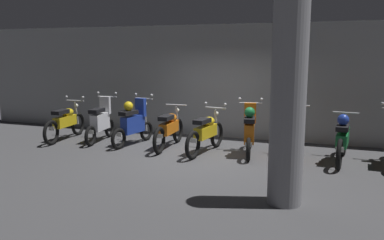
# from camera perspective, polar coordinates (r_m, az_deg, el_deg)

# --- Properties ---
(ground_plane) EXTENTS (80.00, 80.00, 0.00)m
(ground_plane) POSITION_cam_1_polar(r_m,az_deg,el_deg) (8.97, 1.02, -5.49)
(ground_plane) COLOR #424244
(back_wall) EXTENTS (16.08, 0.30, 3.12)m
(back_wall) POSITION_cam_1_polar(r_m,az_deg,el_deg) (11.10, 5.12, 5.57)
(back_wall) COLOR gray
(back_wall) RESTS_ON ground
(motorbike_slot_0) EXTENTS (0.59, 1.95, 1.15)m
(motorbike_slot_0) POSITION_cam_1_polar(r_m,az_deg,el_deg) (11.29, -17.79, -0.25)
(motorbike_slot_0) COLOR black
(motorbike_slot_0) RESTS_ON ground
(motorbike_slot_1) EXTENTS (0.59, 1.68, 1.29)m
(motorbike_slot_1) POSITION_cam_1_polar(r_m,az_deg,el_deg) (10.84, -13.04, -0.24)
(motorbike_slot_1) COLOR black
(motorbike_slot_1) RESTS_ON ground
(motorbike_slot_2) EXTENTS (0.58, 1.67, 1.29)m
(motorbike_slot_2) POSITION_cam_1_polar(r_m,az_deg,el_deg) (10.27, -8.45, -0.41)
(motorbike_slot_2) COLOR black
(motorbike_slot_2) RESTS_ON ground
(motorbike_slot_3) EXTENTS (0.56, 1.95, 1.03)m
(motorbike_slot_3) POSITION_cam_1_polar(r_m,az_deg,el_deg) (9.85, -3.29, -1.22)
(motorbike_slot_3) COLOR black
(motorbike_slot_3) RESTS_ON ground
(motorbike_slot_4) EXTENTS (0.58, 1.94, 1.15)m
(motorbike_slot_4) POSITION_cam_1_polar(r_m,az_deg,el_deg) (9.34, 2.04, -1.79)
(motorbike_slot_4) COLOR black
(motorbike_slot_4) RESTS_ON ground
(motorbike_slot_5) EXTENTS (0.58, 1.67, 1.29)m
(motorbike_slot_5) POSITION_cam_1_polar(r_m,az_deg,el_deg) (9.24, 8.29, -1.53)
(motorbike_slot_5) COLOR black
(motorbike_slot_5) RESTS_ON ground
(motorbike_slot_6) EXTENTS (0.56, 1.68, 1.18)m
(motorbike_slot_6) POSITION_cam_1_polar(r_m,az_deg,el_deg) (9.06, 14.53, -2.25)
(motorbike_slot_6) COLOR black
(motorbike_slot_6) RESTS_ON ground
(motorbike_slot_7) EXTENTS (0.56, 1.95, 1.08)m
(motorbike_slot_7) POSITION_cam_1_polar(r_m,az_deg,el_deg) (9.11, 20.91, -2.51)
(motorbike_slot_7) COLOR black
(motorbike_slot_7) RESTS_ON ground
(support_pillar) EXTENTS (0.54, 0.54, 3.12)m
(support_pillar) POSITION_cam_1_polar(r_m,az_deg,el_deg) (6.17, 13.68, 2.07)
(support_pillar) COLOR gray
(support_pillar) RESTS_ON ground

